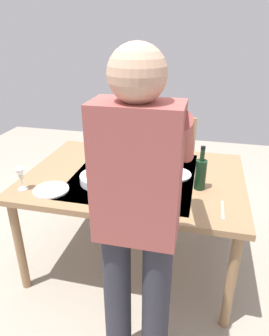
# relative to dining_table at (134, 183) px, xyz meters

# --- Properties ---
(ground_plane) EXTENTS (6.00, 6.00, 0.00)m
(ground_plane) POSITION_rel_dining_table_xyz_m (0.00, 0.00, -0.69)
(ground_plane) COLOR #9E9384
(dining_table) EXTENTS (1.54, 1.10, 0.76)m
(dining_table) POSITION_rel_dining_table_xyz_m (0.00, 0.00, 0.00)
(dining_table) COLOR #93704C
(dining_table) RESTS_ON ground_plane
(chair_near) EXTENTS (0.40, 0.40, 0.91)m
(chair_near) POSITION_rel_dining_table_xyz_m (-0.18, -0.93, -0.16)
(chair_near) COLOR brown
(chair_near) RESTS_ON ground_plane
(person_server) EXTENTS (0.42, 0.61, 1.69)m
(person_server) POSITION_rel_dining_table_xyz_m (-0.21, 0.81, 0.27)
(person_server) COLOR #2D2D38
(person_server) RESTS_ON ground_plane
(wine_bottle) EXTENTS (0.07, 0.07, 0.30)m
(wine_bottle) POSITION_rel_dining_table_xyz_m (-0.46, 0.11, 0.18)
(wine_bottle) COLOR black
(wine_bottle) RESTS_ON dining_table
(wine_glass_left) EXTENTS (0.07, 0.07, 0.15)m
(wine_glass_left) POSITION_rel_dining_table_xyz_m (0.22, -0.41, 0.17)
(wine_glass_left) COLOR white
(wine_glass_left) RESTS_ON dining_table
(wine_glass_right) EXTENTS (0.07, 0.07, 0.15)m
(wine_glass_right) POSITION_rel_dining_table_xyz_m (0.66, 0.39, 0.17)
(wine_glass_right) COLOR white
(wine_glass_right) RESTS_ON dining_table
(water_cup_near_left) EXTENTS (0.08, 0.08, 0.10)m
(water_cup_near_left) POSITION_rel_dining_table_xyz_m (-0.19, 0.41, 0.12)
(water_cup_near_left) COLOR silver
(water_cup_near_left) RESTS_ON dining_table
(water_cup_near_right) EXTENTS (0.07, 0.07, 0.10)m
(water_cup_near_right) POSITION_rel_dining_table_xyz_m (0.49, -0.39, 0.12)
(water_cup_near_right) COLOR silver
(water_cup_near_right) RESTS_ON dining_table
(water_cup_far_left) EXTENTS (0.07, 0.07, 0.10)m
(water_cup_far_left) POSITION_rel_dining_table_xyz_m (0.08, -0.26, 0.12)
(water_cup_far_left) COLOR silver
(water_cup_far_left) RESTS_ON dining_table
(serving_bowl_pasta) EXTENTS (0.30, 0.30, 0.07)m
(serving_bowl_pasta) POSITION_rel_dining_table_xyz_m (0.19, 0.17, 0.10)
(serving_bowl_pasta) COLOR silver
(serving_bowl_pasta) RESTS_ON dining_table
(dinner_plate_near) EXTENTS (0.23, 0.23, 0.01)m
(dinner_plate_near) POSITION_rel_dining_table_xyz_m (-0.29, -0.06, 0.07)
(dinner_plate_near) COLOR silver
(dinner_plate_near) RESTS_ON dining_table
(dinner_plate_far) EXTENTS (0.23, 0.23, 0.01)m
(dinner_plate_far) POSITION_rel_dining_table_xyz_m (0.47, 0.36, 0.07)
(dinner_plate_far) COLOR silver
(dinner_plate_far) RESTS_ON dining_table
(table_knife) EXTENTS (0.01, 0.20, 0.00)m
(table_knife) POSITION_rel_dining_table_xyz_m (-0.61, 0.35, 0.07)
(table_knife) COLOR silver
(table_knife) RESTS_ON dining_table
(table_fork) EXTENTS (0.03, 0.18, 0.00)m
(table_fork) POSITION_rel_dining_table_xyz_m (-0.35, -0.39, 0.07)
(table_fork) COLOR silver
(table_fork) RESTS_ON dining_table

